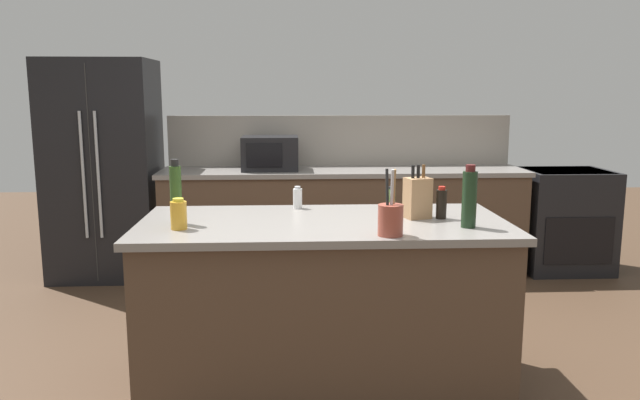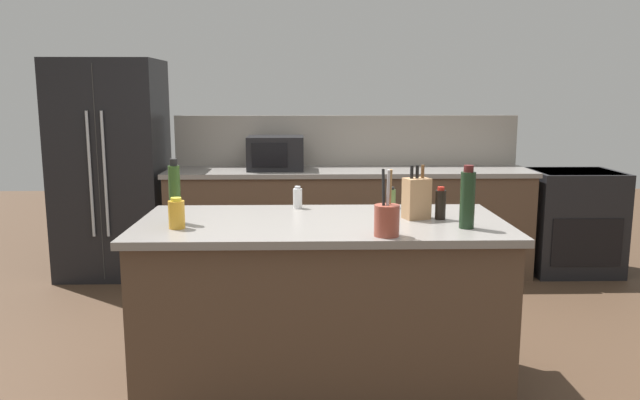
{
  "view_description": "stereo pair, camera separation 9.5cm",
  "coord_description": "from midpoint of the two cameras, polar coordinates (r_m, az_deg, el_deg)",
  "views": [
    {
      "loc": [
        -0.18,
        -3.24,
        1.62
      ],
      "look_at": [
        0.0,
        0.35,
        0.99
      ],
      "focal_mm": 35.0,
      "sensor_mm": 36.0,
      "label": 1
    },
    {
      "loc": [
        -0.09,
        -3.25,
        1.62
      ],
      "look_at": [
        0.0,
        0.35,
        0.99
      ],
      "focal_mm": 35.0,
      "sensor_mm": 36.0,
      "label": 2
    }
  ],
  "objects": [
    {
      "name": "olive_oil_bottle",
      "position": [
        3.31,
        -12.35,
        0.64
      ],
      "size": [
        0.06,
        0.06,
        0.34
      ],
      "color": "#2D4C1E",
      "rests_on": "kitchen_island"
    },
    {
      "name": "honey_jar",
      "position": [
        3.19,
        -12.15,
        -1.26
      ],
      "size": [
        0.08,
        0.08,
        0.16
      ],
      "color": "gold",
      "rests_on": "kitchen_island"
    },
    {
      "name": "utensil_crock",
      "position": [
        2.97,
        7.04,
        -1.74
      ],
      "size": [
        0.12,
        0.12,
        0.32
      ],
      "color": "brown",
      "rests_on": "kitchen_island"
    },
    {
      "name": "ground_plane",
      "position": [
        3.63,
        0.92,
        -16.59
      ],
      "size": [
        14.0,
        14.0,
        0.0
      ],
      "primitive_type": "plane",
      "color": "#473323"
    },
    {
      "name": "soy_sauce_bottle",
      "position": [
        3.41,
        11.75,
        -0.37
      ],
      "size": [
        0.06,
        0.06,
        0.18
      ],
      "color": "black",
      "rests_on": "kitchen_island"
    },
    {
      "name": "refrigerator",
      "position": [
        5.78,
        -18.06,
        2.72
      ],
      "size": [
        0.9,
        0.75,
        1.89
      ],
      "color": "black",
      "rests_on": "ground_plane"
    },
    {
      "name": "knife_block",
      "position": [
        3.39,
        9.61,
        0.19
      ],
      "size": [
        0.15,
        0.14,
        0.29
      ],
      "rotation": [
        0.0,
        0.0,
        0.31
      ],
      "color": "#A87C54",
      "rests_on": "kitchen_island"
    },
    {
      "name": "back_counter_run",
      "position": [
        5.58,
        3.11,
        -1.97
      ],
      "size": [
        3.2,
        0.66,
        0.94
      ],
      "color": "#4C3828",
      "rests_on": "ground_plane"
    },
    {
      "name": "wine_bottle",
      "position": [
        3.2,
        14.16,
        0.11
      ],
      "size": [
        0.07,
        0.07,
        0.32
      ],
      "color": "black",
      "rests_on": "kitchen_island"
    },
    {
      "name": "microwave",
      "position": [
        5.47,
        -3.57,
        4.31
      ],
      "size": [
        0.49,
        0.39,
        0.29
      ],
      "color": "black",
      "rests_on": "back_counter_run"
    },
    {
      "name": "salt_shaker",
      "position": [
        3.66,
        -1.31,
        0.19
      ],
      "size": [
        0.05,
        0.05,
        0.13
      ],
      "color": "silver",
      "rests_on": "kitchen_island"
    },
    {
      "name": "kitchen_island",
      "position": [
        3.44,
        0.95,
        -9.54
      ],
      "size": [
        1.95,
        0.94,
        0.94
      ],
      "color": "#4C3828",
      "rests_on": "ground_plane"
    },
    {
      "name": "wall_backsplash",
      "position": [
        5.79,
        2.94,
        5.45
      ],
      "size": [
        3.16,
        0.03,
        0.46
      ],
      "primitive_type": "cube",
      "color": "gray",
      "rests_on": "back_counter_run"
    },
    {
      "name": "spice_jar_oregano",
      "position": [
        3.71,
        7.27,
        0.19
      ],
      "size": [
        0.05,
        0.05,
        0.12
      ],
      "color": "#567038",
      "rests_on": "kitchen_island"
    },
    {
      "name": "range_oven",
      "position": [
        6.08,
        22.47,
        -1.77
      ],
      "size": [
        0.76,
        0.65,
        0.92
      ],
      "color": "black",
      "rests_on": "ground_plane"
    }
  ]
}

